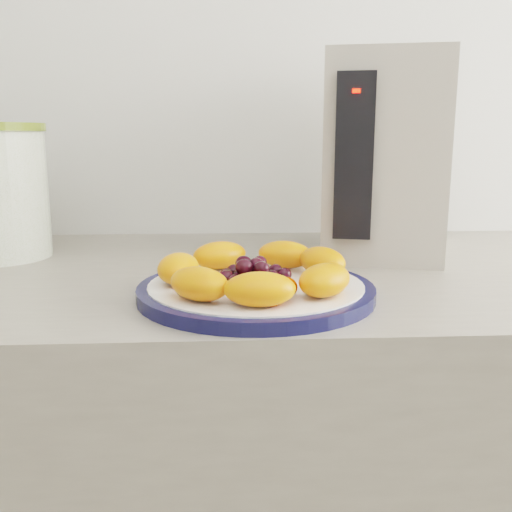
{
  "coord_description": "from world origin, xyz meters",
  "views": [
    {
      "loc": [
        -0.01,
        0.4,
        1.09
      ],
      "look_at": [
        0.03,
        1.04,
        0.95
      ],
      "focal_mm": 40.0,
      "sensor_mm": 36.0,
      "label": 1
    }
  ],
  "objects": [
    {
      "name": "appliance_body",
      "position": [
        0.24,
        1.3,
        1.05
      ],
      "size": [
        0.23,
        0.28,
        0.31
      ],
      "primitive_type": "cube",
      "rotation": [
        0.0,
        0.0,
        -0.22
      ],
      "color": "#ABA295",
      "rests_on": "counter"
    },
    {
      "name": "fruit_plate",
      "position": [
        0.03,
        1.04,
        0.93
      ],
      "size": [
        0.24,
        0.24,
        0.04
      ],
      "color": "orange",
      "rests_on": "plate_face"
    },
    {
      "name": "plate_face",
      "position": [
        0.03,
        1.04,
        0.91
      ],
      "size": [
        0.25,
        0.25,
        0.02
      ],
      "primitive_type": "cylinder",
      "color": "white",
      "rests_on": "counter"
    },
    {
      "name": "plate_rim",
      "position": [
        0.03,
        1.04,
        0.91
      ],
      "size": [
        0.28,
        0.28,
        0.01
      ],
      "primitive_type": "cylinder",
      "color": "#11143C",
      "rests_on": "counter"
    },
    {
      "name": "wall_back",
      "position": [
        0.0,
        1.51,
        1.3
      ],
      "size": [
        3.5,
        0.02,
        2.6
      ],
      "primitive_type": "cube",
      "color": "silver",
      "rests_on": "floor"
    },
    {
      "name": "appliance_panel",
      "position": [
        0.17,
        1.19,
        1.06
      ],
      "size": [
        0.06,
        0.03,
        0.23
      ],
      "primitive_type": "cube",
      "rotation": [
        0.0,
        0.0,
        -0.22
      ],
      "color": "black",
      "rests_on": "appliance_body"
    },
    {
      "name": "appliance_led",
      "position": [
        0.17,
        1.18,
        1.15
      ],
      "size": [
        0.01,
        0.01,
        0.01
      ],
      "primitive_type": "cube",
      "rotation": [
        0.0,
        0.0,
        -0.22
      ],
      "color": "#FF0C05",
      "rests_on": "appliance_panel"
    }
  ]
}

